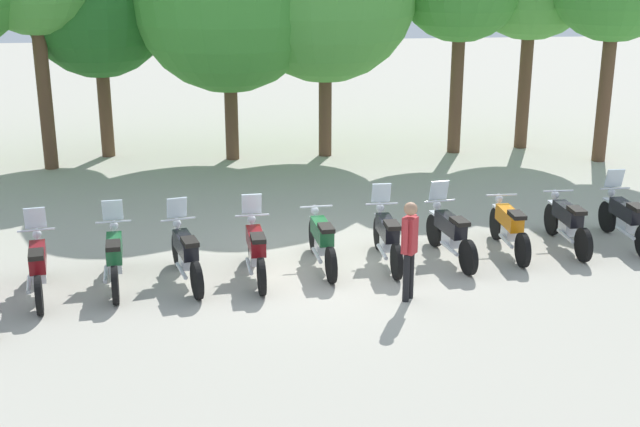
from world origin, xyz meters
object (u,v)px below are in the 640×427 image
(motorcycle_8, at_px, (509,227))
(motorcycle_9, at_px, (567,222))
(motorcycle_10, at_px, (625,218))
(motorcycle_2, at_px, (115,257))
(motorcycle_3, at_px, (186,253))
(motorcycle_4, at_px, (256,249))
(motorcycle_7, at_px, (450,233))
(motorcycle_5, at_px, (322,240))
(motorcycle_1, at_px, (38,266))
(motorcycle_6, at_px, (387,236))
(tree_2, at_px, (97,5))
(person_1, at_px, (409,243))

(motorcycle_8, bearing_deg, motorcycle_9, -82.85)
(motorcycle_9, xyz_separation_m, motorcycle_10, (1.21, 0.06, 0.01))
(motorcycle_2, relative_size, motorcycle_3, 1.02)
(motorcycle_4, bearing_deg, motorcycle_7, -86.17)
(motorcycle_7, distance_m, motorcycle_10, 3.67)
(motorcycle_2, distance_m, motorcycle_5, 3.68)
(motorcycle_3, relative_size, motorcycle_8, 0.98)
(motorcycle_4, xyz_separation_m, motorcycle_10, (7.28, 0.98, 0.00))
(motorcycle_10, bearing_deg, motorcycle_7, 95.95)
(motorcycle_8, xyz_separation_m, motorcycle_10, (2.42, 0.21, 0.01))
(motorcycle_1, relative_size, motorcycle_6, 0.99)
(motorcycle_3, distance_m, motorcycle_4, 1.22)
(motorcycle_2, xyz_separation_m, motorcycle_5, (3.64, 0.51, -0.01))
(motorcycle_10, bearing_deg, motorcycle_5, 94.10)
(motorcycle_2, relative_size, motorcycle_9, 1.00)
(motorcycle_10, height_order, tree_2, tree_2)
(motorcycle_1, xyz_separation_m, motorcycle_10, (10.92, 1.40, 0.00))
(motorcycle_4, height_order, motorcycle_6, same)
(motorcycle_5, height_order, tree_2, tree_2)
(motorcycle_4, distance_m, motorcycle_6, 2.47)
(motorcycle_5, relative_size, person_1, 1.30)
(motorcycle_1, relative_size, tree_2, 0.36)
(person_1, height_order, tree_2, tree_2)
(motorcycle_6, bearing_deg, motorcycle_8, -83.88)
(motorcycle_2, xyz_separation_m, motorcycle_8, (7.28, 0.88, -0.01))
(motorcycle_6, relative_size, person_1, 1.30)
(motorcycle_4, distance_m, motorcycle_7, 3.67)
(motorcycle_2, relative_size, tree_2, 0.36)
(motorcycle_6, bearing_deg, motorcycle_1, 96.70)
(motorcycle_2, xyz_separation_m, motorcycle_3, (1.21, 0.04, 0.00))
(motorcycle_5, distance_m, motorcycle_8, 3.66)
(motorcycle_10, relative_size, person_1, 1.30)
(motorcycle_8, bearing_deg, motorcycle_6, 97.58)
(motorcycle_7, bearing_deg, motorcycle_6, 84.15)
(motorcycle_3, relative_size, motorcycle_6, 0.98)
(motorcycle_7, distance_m, motorcycle_9, 2.47)
(motorcycle_7, xyz_separation_m, person_1, (-1.17, -1.80, 0.47))
(motorcycle_1, xyz_separation_m, motorcycle_2, (1.22, 0.31, 0.00))
(motorcycle_2, relative_size, motorcycle_10, 1.00)
(motorcycle_5, relative_size, motorcycle_6, 1.00)
(motorcycle_2, height_order, person_1, person_1)
(motorcycle_8, bearing_deg, person_1, 130.79)
(motorcycle_8, xyz_separation_m, tree_2, (-8.65, 8.79, 3.62))
(motorcycle_3, bearing_deg, motorcycle_8, -96.69)
(motorcycle_6, height_order, motorcycle_9, motorcycle_6)
(motorcycle_1, xyz_separation_m, tree_2, (-0.15, 9.98, 3.61))
(motorcycle_1, height_order, motorcycle_2, same)
(motorcycle_5, height_order, person_1, person_1)
(motorcycle_8, bearing_deg, motorcycle_3, 97.96)
(motorcycle_1, relative_size, motorcycle_4, 0.99)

